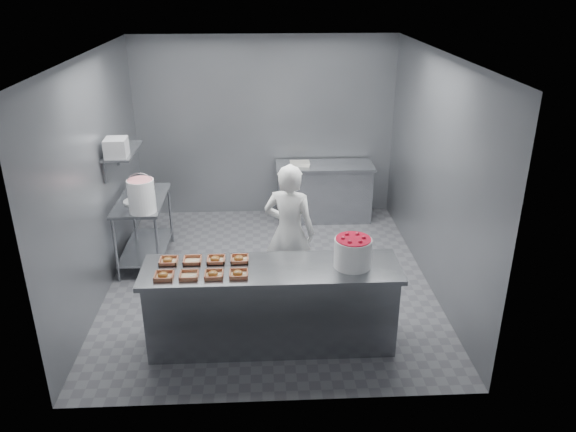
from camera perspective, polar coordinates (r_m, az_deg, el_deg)
The scene contains 24 objects.
floor at distance 7.25m, azimuth -1.89°, elevation -6.37°, with size 4.50×4.50×0.00m, color #4C4C51.
ceiling at distance 6.35m, azimuth -2.23°, elevation 16.15°, with size 4.50×4.50×0.00m, color white.
wall_back at distance 8.82m, azimuth -2.32°, elevation 8.95°, with size 4.00×0.04×2.80m, color slate.
wall_left at distance 6.94m, azimuth -18.83°, elevation 3.64°, with size 0.04×4.50×2.80m, color slate.
wall_right at distance 6.99m, azimuth 14.64°, elevation 4.28°, with size 0.04×4.50×2.80m, color slate.
service_counter at distance 5.86m, azimuth -1.67°, elevation -9.07°, with size 2.60×0.70×0.90m.
prep_table at distance 7.68m, azimuth -14.44°, elevation -0.42°, with size 0.60×1.20×0.90m.
back_counter at distance 8.83m, azimuth 3.67°, elevation 2.48°, with size 1.50×0.60×0.90m.
wall_shelf at distance 7.40m, azimuth -16.47°, elevation 6.35°, with size 0.35×0.90×0.03m, color slate.
tray_0 at distance 5.57m, azimuth -12.52°, elevation -5.92°, with size 0.19×0.18×0.06m.
tray_1 at distance 5.53m, azimuth -10.02°, elevation -5.94°, with size 0.19×0.18×0.04m.
tray_2 at distance 5.51m, azimuth -7.57°, elevation -5.89°, with size 0.19×0.18×0.06m.
tray_3 at distance 5.49m, azimuth -5.06°, elevation -5.85°, with size 0.19×0.18×0.06m.
tray_4 at distance 5.84m, azimuth -12.06°, elevation -4.45°, with size 0.19×0.18×0.06m.
tray_5 at distance 5.80m, azimuth -9.69°, elevation -4.45°, with size 0.19×0.18×0.04m.
tray_6 at distance 5.78m, azimuth -7.35°, elevation -4.39°, with size 0.19×0.18×0.06m.
tray_7 at distance 5.76m, azimuth -4.96°, elevation -4.36°, with size 0.19×0.18×0.06m.
worker at distance 6.54m, azimuth 0.15°, elevation -1.63°, with size 0.60×0.40×1.66m, color white.
strawberry_tub at distance 5.61m, azimuth 6.60°, elevation -3.61°, with size 0.37×0.37×0.31m.
glaze_bucket at distance 7.07m, azimuth -14.66°, elevation 2.06°, with size 0.35×0.33×0.51m.
bucket_lid at distance 7.46m, azimuth -15.23°, elevation 1.42°, with size 0.31×0.31×0.02m, color white.
rag at distance 7.97m, azimuth -14.03°, elevation 2.95°, with size 0.14×0.12×0.02m, color #CCB28C.
appliance at distance 7.11m, azimuth -17.05°, elevation 6.68°, with size 0.26×0.30×0.22m, color gray.
paper_stack at distance 8.64m, azimuth 1.21°, elevation 5.36°, with size 0.30×0.22×0.05m, color silver.
Camera 1 is at (-0.08, -6.30, 3.60)m, focal length 35.00 mm.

